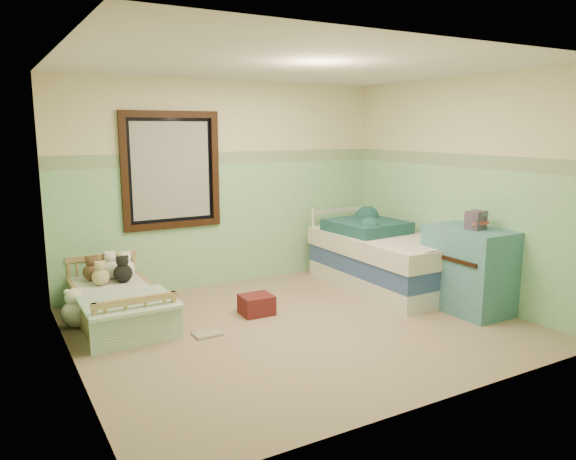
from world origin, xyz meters
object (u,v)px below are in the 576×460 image
plush_floor_cream (75,314)px  twin_bed_frame (384,279)px  toddler_bed_frame (118,311)px  red_pillow (257,305)px  plush_floor_tan (110,327)px  floor_book (207,334)px  dresser (468,269)px

plush_floor_cream → twin_bed_frame: bearing=-7.6°
plush_floor_cream → toddler_bed_frame: bearing=-3.7°
red_pillow → plush_floor_tan: bearing=177.2°
plush_floor_cream → floor_book: bearing=-39.0°
toddler_bed_frame → red_pillow: (1.31, -0.52, 0.00)m
dresser → red_pillow: dresser is taller
plush_floor_tan → red_pillow: bearing=-2.8°
plush_floor_cream → red_pillow: 1.81m
toddler_bed_frame → floor_book: toddler_bed_frame is taller
dresser → plush_floor_cream: bearing=157.7°
toddler_bed_frame → plush_floor_cream: size_ratio=5.76×
twin_bed_frame → dresser: 1.16m
plush_floor_cream → red_pillow: (1.72, -0.55, -0.03)m
toddler_bed_frame → twin_bed_frame: bearing=-8.1°
dresser → red_pillow: size_ratio=2.72×
plush_floor_cream → dresser: size_ratio=0.30×
toddler_bed_frame → red_pillow: red_pillow is taller
plush_floor_tan → floor_book: bearing=-24.6°
plush_floor_cream → twin_bed_frame: plush_floor_cream is taller
dresser → floor_book: 2.83m
plush_floor_cream → dresser: dresser is taller
toddler_bed_frame → red_pillow: bearing=-21.7°
plush_floor_tan → dresser: dresser is taller
twin_bed_frame → plush_floor_cream: bearing=172.4°
toddler_bed_frame → plush_floor_cream: (-0.41, 0.03, 0.03)m
plush_floor_cream → red_pillow: size_ratio=0.81×
dresser → floor_book: dresser is taller
twin_bed_frame → red_pillow: (-1.78, -0.08, -0.01)m
plush_floor_cream → twin_bed_frame: 3.53m
plush_floor_cream → dresser: (3.76, -1.54, 0.31)m
red_pillow → floor_book: size_ratio=1.27×
toddler_bed_frame → plush_floor_tan: 0.48m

